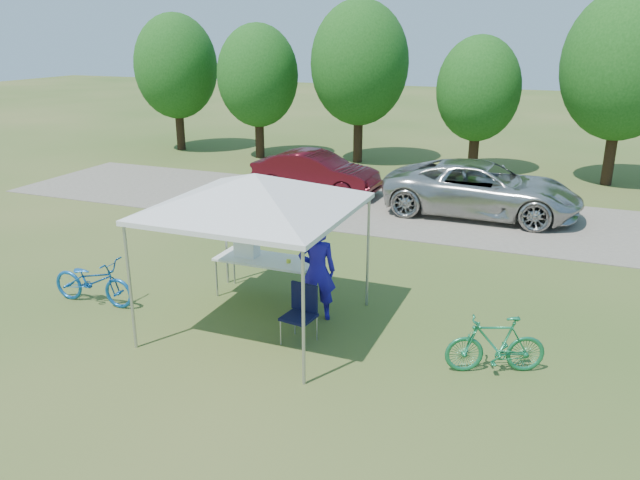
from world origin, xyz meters
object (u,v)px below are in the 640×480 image
(cyclist, at_px, (317,271))
(sedan, at_px, (316,173))
(bike_blue, at_px, (93,281))
(bike_green, at_px, (496,345))
(folding_table, at_px, (266,261))
(minivan, at_px, (482,189))
(folding_chair, at_px, (301,308))
(cooler, at_px, (247,248))

(cyclist, relative_size, sedan, 0.45)
(cyclist, height_order, bike_blue, cyclist)
(bike_blue, bearing_deg, bike_green, -89.96)
(sedan, bearing_deg, bike_green, -142.11)
(folding_table, relative_size, minivan, 0.36)
(folding_chair, bearing_deg, cooler, 149.75)
(bike_blue, xyz_separation_m, bike_green, (7.37, 0.26, -0.00))
(folding_chair, xyz_separation_m, minivan, (1.69, 8.70, 0.19))
(cyclist, distance_m, bike_green, 3.30)
(sedan, bearing_deg, minivan, -94.12)
(minivan, bearing_deg, bike_green, -170.06)
(folding_table, bearing_deg, cooler, -180.00)
(folding_table, distance_m, cooler, 0.46)
(cyclist, relative_size, minivan, 0.34)
(bike_blue, distance_m, bike_green, 7.37)
(cooler, relative_size, minivan, 0.08)
(cooler, xyz_separation_m, sedan, (-1.77, 7.85, -0.27))
(minivan, bearing_deg, cyclist, 167.81)
(folding_chair, height_order, bike_blue, folding_chair)
(sedan, bearing_deg, folding_table, -162.77)
(folding_table, xyz_separation_m, cyclist, (1.28, -0.53, 0.16))
(bike_blue, bearing_deg, cyclist, -78.84)
(bike_blue, bearing_deg, cooler, -60.83)
(cyclist, xyz_separation_m, bike_blue, (-4.17, -0.97, -0.45))
(minivan, bearing_deg, cooler, 155.24)
(bike_blue, relative_size, minivan, 0.32)
(cyclist, bearing_deg, folding_table, -46.75)
(cyclist, bearing_deg, bike_blue, -11.02)
(cyclist, relative_size, bike_green, 1.20)
(cyclist, bearing_deg, minivan, -126.75)
(cooler, height_order, bike_blue, cooler)
(bike_green, bearing_deg, minivan, 167.24)
(folding_table, bearing_deg, bike_blue, -152.54)
(minivan, bearing_deg, folding_chair, 169.43)
(cooler, relative_size, sedan, 0.11)
(cooler, relative_size, bike_green, 0.30)
(folding_table, distance_m, bike_blue, 3.28)
(folding_table, distance_m, folding_chair, 1.94)
(folding_chair, distance_m, cyclist, 0.92)
(cooler, bearing_deg, folding_chair, -38.35)
(cooler, xyz_separation_m, bike_blue, (-2.49, -1.51, -0.50))
(bike_blue, height_order, sedan, sedan)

